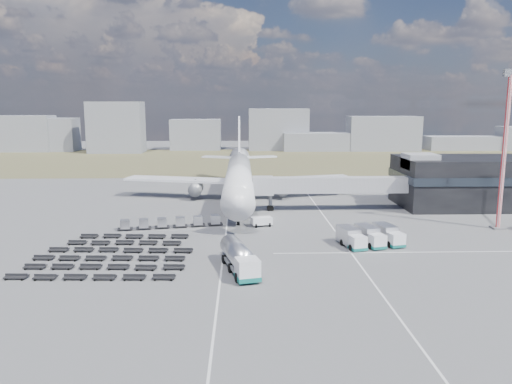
{
  "coord_description": "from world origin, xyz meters",
  "views": [
    {
      "loc": [
        0.64,
        -75.3,
        20.68
      ],
      "look_at": [
        3.35,
        19.08,
        4.0
      ],
      "focal_mm": 35.0,
      "sensor_mm": 36.0,
      "label": 1
    }
  ],
  "objects": [
    {
      "name": "catering_truck",
      "position": [
        9.78,
        41.95,
        1.54
      ],
      "size": [
        2.77,
        6.59,
        3.01
      ],
      "rotation": [
        0.0,
        0.0,
        0.01
      ],
      "color": "white",
      "rests_on": "ground"
    },
    {
      "name": "baggage_dollies",
      "position": [
        -17.2,
        -8.86,
        0.32
      ],
      "size": [
        21.89,
        20.88,
        0.64
      ],
      "rotation": [
        0.0,
        0.0,
        -0.05
      ],
      "color": "black",
      "rests_on": "ground"
    },
    {
      "name": "airliner",
      "position": [
        0.0,
        32.38,
        5.29
      ],
      "size": [
        51.59,
        64.53,
        17.62
      ],
      "color": "white",
      "rests_on": "ground"
    },
    {
      "name": "floodlight_mast",
      "position": [
        43.68,
        5.04,
        13.13
      ],
      "size": [
        2.46,
        2.02,
        26.19
      ],
      "rotation": [
        0.0,
        0.0,
        0.05
      ],
      "color": "red",
      "rests_on": "ground"
    },
    {
      "name": "jet_bridge",
      "position": [
        15.9,
        20.42,
        5.05
      ],
      "size": [
        30.3,
        3.8,
        7.05
      ],
      "color": "#939399",
      "rests_on": "ground"
    },
    {
      "name": "service_trucks_near",
      "position": [
        19.61,
        -4.19,
        1.38
      ],
      "size": [
        9.59,
        8.11,
        2.53
      ],
      "rotation": [
        0.0,
        0.0,
        0.24
      ],
      "color": "white",
      "rests_on": "ground"
    },
    {
      "name": "terminal",
      "position": [
        47.77,
        23.96,
        5.25
      ],
      "size": [
        30.4,
        16.4,
        11.0
      ],
      "color": "black",
      "rests_on": "ground"
    },
    {
      "name": "pushback_tug",
      "position": [
        4.0,
        8.0,
        0.77
      ],
      "size": [
        3.83,
        2.72,
        1.54
      ],
      "primitive_type": "cube",
      "rotation": [
        0.0,
        0.0,
        0.24
      ],
      "color": "white",
      "rests_on": "ground"
    },
    {
      "name": "lane_markings",
      "position": [
        9.77,
        3.0,
        0.01
      ],
      "size": [
        47.12,
        110.0,
        0.01
      ],
      "color": "silver",
      "rests_on": "ground"
    },
    {
      "name": "fuel_tanker",
      "position": [
        0.27,
        -15.34,
        1.74
      ],
      "size": [
        5.26,
        11.09,
        3.48
      ],
      "rotation": [
        0.0,
        0.0,
        0.25
      ],
      "color": "white",
      "rests_on": "ground"
    },
    {
      "name": "ground",
      "position": [
        0.0,
        0.0,
        0.0
      ],
      "size": [
        420.0,
        420.0,
        0.0
      ],
      "primitive_type": "plane",
      "color": "#565659",
      "rests_on": "ground"
    },
    {
      "name": "grass_strip",
      "position": [
        0.0,
        110.0,
        0.01
      ],
      "size": [
        420.0,
        90.0,
        0.01
      ],
      "primitive_type": "cube",
      "color": "brown",
      "rests_on": "ground"
    },
    {
      "name": "skyline",
      "position": [
        -19.18,
        149.03,
        7.92
      ],
      "size": [
        291.7,
        25.16,
        23.42
      ],
      "color": "gray",
      "rests_on": "ground"
    },
    {
      "name": "uld_row",
      "position": [
        -11.39,
        7.22,
        0.95
      ],
      "size": [
        17.49,
        4.92,
        1.59
      ],
      "rotation": [
        0.0,
        0.0,
        0.2
      ],
      "color": "black",
      "rests_on": "ground"
    }
  ]
}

